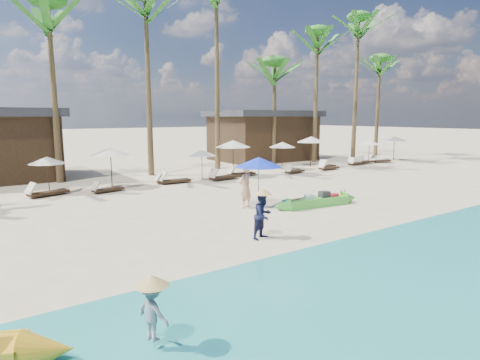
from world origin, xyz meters
TOP-DOWN VIEW (x-y plane):
  - ground at (0.00, 0.00)m, footprint 240.00×240.00m
  - wet_sand_strip at (0.00, -5.00)m, footprint 240.00×4.50m
  - green_canoe at (4.51, 1.32)m, footprint 4.84×1.01m
  - tourist at (1.82, 2.83)m, footprint 0.76×0.62m
  - vendor_green at (-0.20, -1.01)m, footprint 0.84×0.73m
  - vendor_yellow at (-5.42, -4.85)m, footprint 0.57×0.73m
  - blue_umbrella at (2.33, 2.59)m, footprint 1.98×1.98m
  - resort_parasol_4 at (-4.46, 11.00)m, footprint 1.79×1.79m
  - lounger_4_right at (-4.75, 10.22)m, footprint 2.04×1.12m
  - resort_parasol_5 at (-1.36, 10.87)m, footprint 2.12×2.12m
  - lounger_5_left at (-2.05, 9.62)m, footprint 1.72×0.85m
  - resort_parasol_6 at (3.93, 10.39)m, footprint 1.77×1.77m
  - lounger_6_left at (1.91, 10.18)m, footprint 1.87×0.65m
  - lounger_6_right at (1.73, 10.38)m, footprint 1.78×0.85m
  - resort_parasol_7 at (6.26, 10.52)m, footprint 2.26×2.26m
  - lounger_7_left at (4.91, 9.67)m, footprint 2.01×0.84m
  - lounger_7_right at (6.68, 10.35)m, footprint 1.90×0.77m
  - resort_parasol_8 at (11.09, 11.39)m, footprint 1.94×1.94m
  - lounger_8_left at (10.40, 9.36)m, footprint 1.72×0.78m
  - resort_parasol_9 at (14.11, 11.57)m, footprint 2.23×2.23m
  - lounger_9_left at (13.64, 9.34)m, footprint 1.77×0.59m
  - lounger_9_right at (14.20, 9.99)m, footprint 1.90×1.07m
  - resort_parasol_10 at (19.99, 10.76)m, footprint 1.81×1.81m
  - lounger_10_left at (17.48, 10.07)m, footprint 1.77×0.76m
  - lounger_10_right at (18.86, 10.37)m, footprint 1.78×0.71m
  - resort_parasol_11 at (23.10, 10.56)m, footprint 2.07×2.07m
  - lounger_11_left at (20.68, 10.17)m, footprint 1.82×0.98m
  - palm_3 at (-3.36, 14.27)m, footprint 2.08×2.08m
  - palm_4 at (2.15, 14.01)m, footprint 2.08×2.08m
  - palm_5 at (7.45, 14.38)m, footprint 2.08×2.08m
  - palm_6 at (12.84, 14.52)m, footprint 2.08×2.08m
  - palm_7 at (16.57, 13.68)m, footprint 2.08×2.08m
  - palm_8 at (21.07, 13.33)m, footprint 2.08×2.08m
  - palm_9 at (26.21, 14.81)m, footprint 2.08×2.08m
  - pavilion_east at (14.00, 17.50)m, footprint 8.80×6.60m

SIDE VIEW (x-z plane):
  - ground at x=0.00m, z-range 0.00..0.00m
  - wet_sand_strip at x=0.00m, z-range 0.00..0.01m
  - lounger_5_left at x=-2.05m, z-range -0.09..0.47m
  - lounger_8_left at x=10.40m, z-range -0.09..0.47m
  - lounger_10_left at x=17.48m, z-range -0.10..0.49m
  - lounger_6_right at x=1.73m, z-range -0.10..0.49m
  - lounger_10_right at x=18.86m, z-range -0.10..0.49m
  - lounger_11_left at x=20.68m, z-range -0.10..0.49m
  - lounger_9_left at x=13.64m, z-range -0.10..0.50m
  - lounger_9_right at x=14.20m, z-range -0.10..0.51m
  - green_canoe at x=4.51m, z-range -0.10..0.52m
  - lounger_6_left at x=1.91m, z-range -0.10..0.52m
  - lounger_7_right at x=6.68m, z-range -0.10..0.53m
  - lounger_7_left at x=4.91m, z-range -0.11..0.55m
  - lounger_4_right at x=-4.75m, z-range -0.11..0.55m
  - vendor_yellow at x=-5.42m, z-range 0.18..1.18m
  - vendor_green at x=-0.20m, z-range 0.00..1.48m
  - tourist at x=1.82m, z-range 0.00..1.80m
  - resort_parasol_6 at x=3.93m, z-range 0.73..2.56m
  - resort_parasol_4 at x=-4.46m, z-range 0.74..2.59m
  - resort_parasol_10 at x=19.99m, z-range 0.75..2.62m
  - resort_parasol_8 at x=11.09m, z-range 0.80..2.80m
  - resort_parasol_11 at x=23.10m, z-range 0.86..2.99m
  - blue_umbrella at x=2.33m, z-range 0.86..3.00m
  - resort_parasol_5 at x=-1.36m, z-range 0.88..3.06m
  - resort_parasol_9 at x=14.11m, z-range 0.92..3.22m
  - resort_parasol_7 at x=6.26m, z-range 0.94..3.26m
  - pavilion_east at x=14.00m, z-range 0.05..4.35m
  - palm_6 at x=12.84m, z-range 2.79..11.31m
  - palm_9 at x=26.21m, z-range 3.14..12.97m
  - palm_3 at x=-3.36m, z-range 3.32..13.83m
  - palm_7 at x=16.57m, z-range 3.46..14.53m
  - palm_4 at x=2.15m, z-range 3.60..15.30m
  - palm_8 at x=21.07m, z-range 3.83..16.53m
  - palm_5 at x=7.45m, z-range 4.02..17.62m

